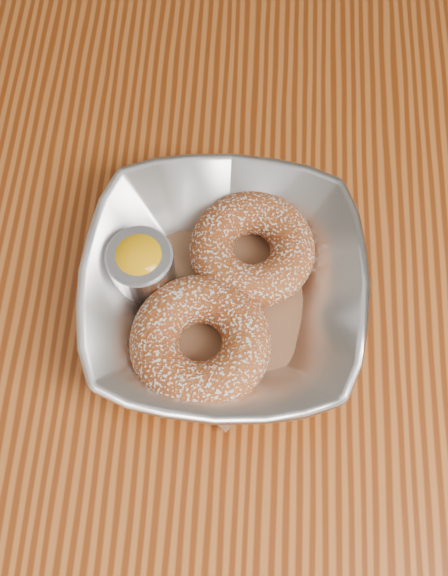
# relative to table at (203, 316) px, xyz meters

# --- Properties ---
(ground_plane) EXTENTS (4.00, 4.00, 0.00)m
(ground_plane) POSITION_rel_table_xyz_m (0.00, 0.00, -0.65)
(ground_plane) COLOR #565659
(ground_plane) RESTS_ON ground
(table) EXTENTS (1.20, 0.80, 0.75)m
(table) POSITION_rel_table_xyz_m (0.00, 0.00, 0.00)
(table) COLOR #8F4115
(table) RESTS_ON ground_plane
(serving_bowl) EXTENTS (0.21, 0.21, 0.05)m
(serving_bowl) POSITION_rel_table_xyz_m (0.02, -0.02, 0.12)
(serving_bowl) COLOR silver
(serving_bowl) RESTS_ON table
(parchment) EXTENTS (0.20, 0.20, 0.00)m
(parchment) POSITION_rel_table_xyz_m (0.02, -0.02, 0.11)
(parchment) COLOR brown
(parchment) RESTS_ON table
(donut_back) EXTENTS (0.12, 0.12, 0.03)m
(donut_back) POSITION_rel_table_xyz_m (0.04, 0.01, 0.13)
(donut_back) COLOR #934119
(donut_back) RESTS_ON parchment
(donut_front) EXTENTS (0.14, 0.14, 0.04)m
(donut_front) POSITION_rel_table_xyz_m (0.01, -0.07, 0.13)
(donut_front) COLOR #934119
(donut_front) RESTS_ON parchment
(ramekin) EXTENTS (0.05, 0.05, 0.05)m
(ramekin) POSITION_rel_table_xyz_m (-0.04, -0.01, 0.13)
(ramekin) COLOR silver
(ramekin) RESTS_ON table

